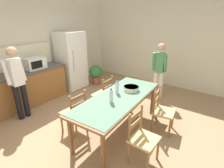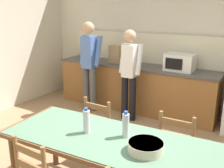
# 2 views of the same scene
# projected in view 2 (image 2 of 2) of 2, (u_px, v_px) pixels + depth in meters

# --- Properties ---
(wall_back) EXTENTS (6.52, 0.12, 2.90)m
(wall_back) POSITION_uv_depth(u_px,v_px,m) (192.00, 39.00, 4.91)
(wall_back) COLOR beige
(wall_back) RESTS_ON ground
(kitchen_counter) EXTENTS (3.31, 0.66, 0.92)m
(kitchen_counter) POSITION_uv_depth(u_px,v_px,m) (134.00, 87.00, 5.32)
(kitchen_counter) COLOR brown
(kitchen_counter) RESTS_ON ground
(counter_splashback) EXTENTS (3.27, 0.03, 0.60)m
(counter_splashback) POSITION_uv_depth(u_px,v_px,m) (142.00, 48.00, 5.36)
(counter_splashback) COLOR beige
(counter_splashback) RESTS_ON kitchen_counter
(microwave) EXTENTS (0.50, 0.39, 0.30)m
(microwave) POSITION_uv_depth(u_px,v_px,m) (180.00, 62.00, 4.68)
(microwave) COLOR white
(microwave) RESTS_ON kitchen_counter
(paper_bag) EXTENTS (0.24, 0.16, 0.36)m
(paper_bag) POSITION_uv_depth(u_px,v_px,m) (116.00, 54.00, 5.33)
(paper_bag) COLOR tan
(paper_bag) RESTS_ON kitchen_counter
(dining_table) EXTENTS (2.27, 1.00, 0.78)m
(dining_table) POSITION_uv_depth(u_px,v_px,m) (111.00, 146.00, 2.58)
(dining_table) COLOR brown
(dining_table) RESTS_ON ground
(bottle_near_centre) EXTENTS (0.07, 0.07, 0.27)m
(bottle_near_centre) POSITION_uv_depth(u_px,v_px,m) (86.00, 121.00, 2.65)
(bottle_near_centre) COLOR silver
(bottle_near_centre) RESTS_ON dining_table
(bottle_off_centre) EXTENTS (0.07, 0.07, 0.27)m
(bottle_off_centre) POSITION_uv_depth(u_px,v_px,m) (126.00, 125.00, 2.57)
(bottle_off_centre) COLOR silver
(bottle_off_centre) RESTS_ON dining_table
(serving_bowl) EXTENTS (0.32, 0.32, 0.09)m
(serving_bowl) POSITION_uv_depth(u_px,v_px,m) (146.00, 146.00, 2.32)
(serving_bowl) COLOR beige
(serving_bowl) RESTS_ON dining_table
(chair_side_far_left) EXTENTS (0.43, 0.41, 0.91)m
(chair_side_far_left) POSITION_uv_depth(u_px,v_px,m) (103.00, 130.00, 3.50)
(chair_side_far_left) COLOR olive
(chair_side_far_left) RESTS_ON ground
(chair_side_far_right) EXTENTS (0.43, 0.42, 0.91)m
(chair_side_far_right) POSITION_uv_depth(u_px,v_px,m) (178.00, 148.00, 3.05)
(chair_side_far_right) COLOR olive
(chair_side_far_right) RESTS_ON ground
(person_at_sink) EXTENTS (0.44, 0.30, 1.76)m
(person_at_sink) POSITION_uv_depth(u_px,v_px,m) (89.00, 62.00, 5.12)
(person_at_sink) COLOR #4C4C4C
(person_at_sink) RESTS_ON ground
(person_at_counter) EXTENTS (0.41, 0.29, 1.65)m
(person_at_counter) POSITION_uv_depth(u_px,v_px,m) (129.00, 71.00, 4.67)
(person_at_counter) COLOR black
(person_at_counter) RESTS_ON ground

